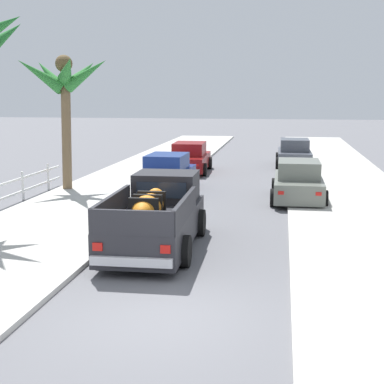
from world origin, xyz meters
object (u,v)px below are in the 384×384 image
object	(u,v)px
car_right_near	(190,158)
car_left_mid	(298,182)
pickup_truck	(157,217)
car_right_mid	(294,154)
car_left_near	(167,174)
palm_tree_right_fore	(65,83)

from	to	relation	value
car_right_near	car_left_mid	size ratio (longest dim) A/B	1.01
pickup_truck	car_right_mid	xyz separation A→B (m)	(3.87, 17.39, -0.10)
pickup_truck	car_left_near	world-z (taller)	pickup_truck
car_left_near	car_right_mid	distance (m)	10.41
car_right_near	palm_tree_right_fore	bearing A→B (deg)	-122.10
palm_tree_right_fore	car_right_near	bearing A→B (deg)	57.90
car_right_near	car_left_mid	bearing A→B (deg)	-52.77
car_left_near	car_right_mid	world-z (taller)	same
palm_tree_right_fore	car_right_mid	bearing A→B (deg)	45.47
car_right_near	car_right_mid	bearing A→B (deg)	30.27
pickup_truck	car_right_near	xyz separation A→B (m)	(-1.50, 14.26, -0.10)
car_left_mid	palm_tree_right_fore	xyz separation A→B (m)	(-9.36, 0.61, 3.71)
car_left_near	car_right_near	size ratio (longest dim) A/B	1.00
car_right_near	car_right_mid	size ratio (longest dim) A/B	1.01
car_right_near	palm_tree_right_fore	distance (m)	8.43
palm_tree_right_fore	car_left_near	bearing A→B (deg)	8.92
pickup_truck	car_right_mid	bearing A→B (deg)	77.45
car_right_near	pickup_truck	bearing A→B (deg)	-84.01
car_left_near	car_right_near	xyz separation A→B (m)	(0.00, 5.78, 0.00)
car_left_mid	palm_tree_right_fore	size ratio (longest dim) A/B	0.77
car_left_mid	palm_tree_right_fore	distance (m)	10.08
car_left_near	palm_tree_right_fore	world-z (taller)	palm_tree_right_fore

